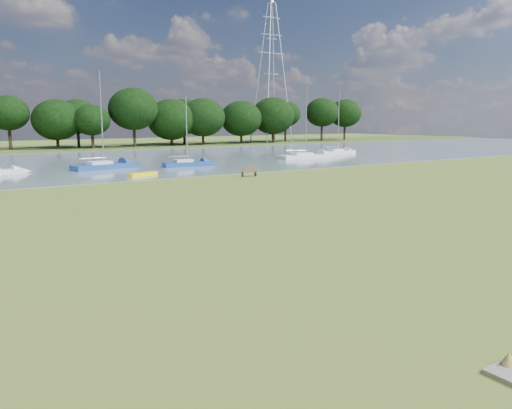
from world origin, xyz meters
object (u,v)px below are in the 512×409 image
kayak (143,174)px  sailboat_5 (103,164)px  sailboat_2 (337,151)px  sailboat_4 (187,162)px  pylon (271,52)px  sailboat_0 (305,155)px  riverbank_bench (250,172)px

kayak → sailboat_5: size_ratio=0.30×
sailboat_2 → sailboat_4: bearing=-176.1°
pylon → sailboat_4: 57.08m
sailboat_0 → sailboat_4: (-17.33, -1.61, 0.02)m
pylon → sailboat_0: 46.18m
sailboat_4 → riverbank_bench: bearing=-81.6°
sailboat_2 → sailboat_5: sailboat_5 is taller
pylon → sailboat_5: 61.60m
kayak → sailboat_4: sailboat_4 is taller
riverbank_bench → sailboat_4: bearing=101.1°
riverbank_bench → sailboat_0: 20.98m
kayak → sailboat_2: sailboat_2 is taller
sailboat_2 → sailboat_4: (-25.98, -5.10, -0.01)m
sailboat_4 → sailboat_5: sailboat_5 is taller
sailboat_5 → riverbank_bench: bearing=-70.0°
sailboat_0 → sailboat_4: sailboat_0 is taller
riverbank_bench → kayak: bearing=152.1°
kayak → sailboat_4: bearing=18.6°
sailboat_0 → kayak: bearing=-159.7°
kayak → sailboat_2: 34.82m
sailboat_0 → sailboat_5: sailboat_5 is taller
sailboat_2 → kayak: bearing=-168.8°
sailboat_0 → sailboat_4: size_ratio=1.21×
pylon → sailboat_0: (-20.28, -37.33, -18.12)m
riverbank_bench → kayak: riverbank_bench is taller
kayak → pylon: bearing=24.0°
riverbank_bench → pylon: (36.76, 50.30, 18.16)m
pylon → sailboat_2: bearing=-109.0°
pylon → sailboat_2: (-11.63, -33.84, -18.09)m
riverbank_bench → pylon: bearing=60.6°
riverbank_bench → pylon: size_ratio=0.05×
kayak → riverbank_bench: bearing=-55.8°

